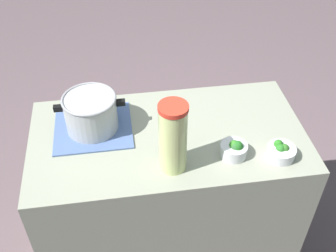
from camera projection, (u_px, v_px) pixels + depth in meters
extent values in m
plane|color=#6F595E|center=(168.00, 247.00, 2.40)|extent=(8.00, 8.00, 0.00)
cube|color=#979B86|center=(168.00, 198.00, 2.10)|extent=(1.20, 0.64, 0.88)
cube|color=#516BA0|center=(93.00, 128.00, 1.84)|extent=(0.34, 0.31, 0.01)
cylinder|color=#B7B7BC|center=(91.00, 113.00, 1.79)|extent=(0.23, 0.23, 0.16)
torus|color=#99999E|center=(89.00, 99.00, 1.73)|extent=(0.23, 0.23, 0.01)
cube|color=black|center=(58.00, 108.00, 1.74)|extent=(0.04, 0.02, 0.02)
cube|color=black|center=(121.00, 102.00, 1.77)|extent=(0.04, 0.02, 0.02)
cylinder|color=#DFEC92|center=(173.00, 140.00, 1.58)|extent=(0.11, 0.11, 0.29)
cylinder|color=red|center=(173.00, 108.00, 1.47)|extent=(0.11, 0.11, 0.02)
ellipsoid|color=yellow|center=(177.00, 139.00, 1.58)|extent=(0.04, 0.04, 0.01)
cylinder|color=silver|center=(233.00, 150.00, 1.70)|extent=(0.11, 0.11, 0.05)
ellipsoid|color=#357F27|center=(234.00, 146.00, 1.68)|extent=(0.04, 0.04, 0.05)
ellipsoid|color=#346A34|center=(235.00, 147.00, 1.68)|extent=(0.04, 0.04, 0.04)
ellipsoid|color=#266B23|center=(238.00, 147.00, 1.68)|extent=(0.05, 0.05, 0.05)
cylinder|color=silver|center=(281.00, 152.00, 1.70)|extent=(0.12, 0.12, 0.05)
ellipsoid|color=#2B7B21|center=(278.00, 144.00, 1.69)|extent=(0.04, 0.04, 0.04)
ellipsoid|color=#2B7626|center=(280.00, 149.00, 1.68)|extent=(0.04, 0.04, 0.05)
ellipsoid|color=#367427|center=(284.00, 149.00, 1.69)|extent=(0.04, 0.04, 0.05)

